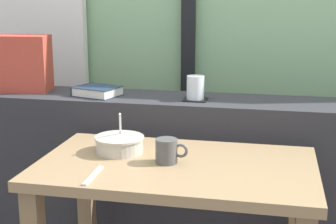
# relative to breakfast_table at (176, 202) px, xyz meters

# --- Properties ---
(curtain_left_panel) EXTENTS (0.56, 0.06, 2.50)m
(curtain_left_panel) POSITION_rel_breakfast_table_xyz_m (-1.00, 1.03, 0.66)
(curtain_left_panel) COLOR white
(curtain_left_panel) RESTS_ON ground
(dark_console_ledge) EXTENTS (2.80, 0.32, 0.85)m
(dark_console_ledge) POSITION_rel_breakfast_table_xyz_m (-0.02, 0.52, -0.16)
(dark_console_ledge) COLOR #2D2D33
(dark_console_ledge) RESTS_ON ground
(breakfast_table) EXTENTS (0.95, 0.57, 0.73)m
(breakfast_table) POSITION_rel_breakfast_table_xyz_m (0.00, 0.00, 0.00)
(breakfast_table) COLOR #826849
(breakfast_table) RESTS_ON ground
(coaster_square) EXTENTS (0.10, 0.10, 0.00)m
(coaster_square) POSITION_rel_breakfast_table_xyz_m (-0.01, 0.48, 0.27)
(coaster_square) COLOR black
(coaster_square) RESTS_ON dark_console_ledge
(juice_glass) EXTENTS (0.08, 0.08, 0.10)m
(juice_glass) POSITION_rel_breakfast_table_xyz_m (-0.01, 0.48, 0.31)
(juice_glass) COLOR white
(juice_glass) RESTS_ON coaster_square
(closed_book) EXTENTS (0.22, 0.20, 0.04)m
(closed_book) POSITION_rel_breakfast_table_xyz_m (-0.46, 0.49, 0.28)
(closed_book) COLOR #1E2D47
(closed_book) RESTS_ON dark_console_ledge
(throw_pillow) EXTENTS (0.34, 0.18, 0.26)m
(throw_pillow) POSITION_rel_breakfast_table_xyz_m (-0.87, 0.52, 0.39)
(throw_pillow) COLOR #B74233
(throw_pillow) RESTS_ON dark_console_ledge
(soup_bowl) EXTENTS (0.18, 0.18, 0.15)m
(soup_bowl) POSITION_rel_breakfast_table_xyz_m (-0.23, 0.07, 0.18)
(soup_bowl) COLOR #BCB7A8
(soup_bowl) RESTS_ON breakfast_table
(fork_utensil) EXTENTS (0.02, 0.17, 0.01)m
(fork_utensil) POSITION_rel_breakfast_table_xyz_m (-0.23, -0.18, 0.15)
(fork_utensil) COLOR silver
(fork_utensil) RESTS_ON breakfast_table
(ceramic_mug) EXTENTS (0.11, 0.08, 0.08)m
(ceramic_mug) POSITION_rel_breakfast_table_xyz_m (-0.03, -0.01, 0.19)
(ceramic_mug) COLOR #4C4C4C
(ceramic_mug) RESTS_ON breakfast_table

